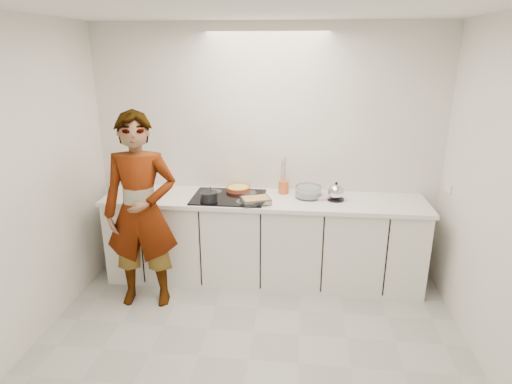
# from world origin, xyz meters

# --- Properties ---
(floor) EXTENTS (3.60, 3.20, 0.00)m
(floor) POSITION_xyz_m (0.00, 0.00, 0.00)
(floor) COLOR #ABABA4
(floor) RESTS_ON ground
(ceiling) EXTENTS (3.60, 3.20, 0.00)m
(ceiling) POSITION_xyz_m (0.00, 0.00, 2.60)
(ceiling) COLOR white
(ceiling) RESTS_ON wall_back
(wall_back) EXTENTS (3.60, 0.00, 2.60)m
(wall_back) POSITION_xyz_m (0.00, 1.60, 1.30)
(wall_back) COLOR white
(wall_back) RESTS_ON ground
(wall_front) EXTENTS (3.60, 0.00, 2.60)m
(wall_front) POSITION_xyz_m (0.00, -1.60, 1.30)
(wall_front) COLOR white
(wall_front) RESTS_ON ground
(wall_left) EXTENTS (0.00, 3.20, 2.60)m
(wall_left) POSITION_xyz_m (-1.80, 0.00, 1.30)
(wall_left) COLOR white
(wall_left) RESTS_ON ground
(base_cabinets) EXTENTS (3.20, 0.58, 0.87)m
(base_cabinets) POSITION_xyz_m (0.00, 1.28, 0.43)
(base_cabinets) COLOR white
(base_cabinets) RESTS_ON floor
(countertop) EXTENTS (3.24, 0.64, 0.04)m
(countertop) POSITION_xyz_m (0.00, 1.28, 0.89)
(countertop) COLOR white
(countertop) RESTS_ON base_cabinets
(hob) EXTENTS (0.72, 0.54, 0.01)m
(hob) POSITION_xyz_m (-0.35, 1.26, 0.92)
(hob) COLOR black
(hob) RESTS_ON countertop
(tart_dish) EXTENTS (0.27, 0.27, 0.04)m
(tart_dish) POSITION_xyz_m (-0.28, 1.46, 0.95)
(tart_dish) COLOR #A13F23
(tart_dish) RESTS_ON hob
(saucepan) EXTENTS (0.21, 0.21, 0.16)m
(saucepan) POSITION_xyz_m (-0.52, 1.09, 0.97)
(saucepan) COLOR black
(saucepan) RESTS_ON hob
(baking_dish) EXTENTS (0.32, 0.28, 0.05)m
(baking_dish) POSITION_xyz_m (-0.06, 1.09, 0.95)
(baking_dish) COLOR silver
(baking_dish) RESTS_ON hob
(mixing_bowl) EXTENTS (0.27, 0.27, 0.12)m
(mixing_bowl) POSITION_xyz_m (0.45, 1.35, 0.97)
(mixing_bowl) COLOR silver
(mixing_bowl) RESTS_ON countertop
(tea_towel) EXTENTS (0.24, 0.22, 0.03)m
(tea_towel) POSITION_xyz_m (0.61, 1.34, 0.93)
(tea_towel) COLOR white
(tea_towel) RESTS_ON countertop
(kettle) EXTENTS (0.20, 0.20, 0.19)m
(kettle) POSITION_xyz_m (0.72, 1.30, 0.99)
(kettle) COLOR black
(kettle) RESTS_ON countertop
(utensil_crock) EXTENTS (0.14, 0.14, 0.13)m
(utensil_crock) POSITION_xyz_m (0.19, 1.46, 0.98)
(utensil_crock) COLOR #D25A2B
(utensil_crock) RESTS_ON countertop
(cook) EXTENTS (0.72, 0.51, 1.84)m
(cook) POSITION_xyz_m (-1.08, 0.75, 0.92)
(cook) COLOR white
(cook) RESTS_ON floor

